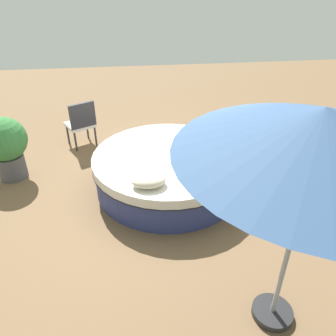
% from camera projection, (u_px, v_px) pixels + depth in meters
% --- Properties ---
extents(ground_plane, '(16.00, 16.00, 0.00)m').
position_uv_depth(ground_plane, '(168.00, 186.00, 5.76)').
color(ground_plane, brown).
extents(round_bed, '(2.49, 2.49, 0.62)m').
position_uv_depth(round_bed, '(168.00, 171.00, 5.59)').
color(round_bed, navy).
rests_on(round_bed, ground_plane).
extents(throw_pillow_0, '(0.49, 0.36, 0.18)m').
position_uv_depth(throw_pillow_0, '(149.00, 180.00, 4.64)').
color(throw_pillow_0, beige).
rests_on(throw_pillow_0, round_bed).
extents(throw_pillow_1, '(0.47, 0.30, 0.21)m').
position_uv_depth(throw_pillow_1, '(210.00, 173.00, 4.77)').
color(throw_pillow_1, silver).
rests_on(throw_pillow_1, round_bed).
extents(throw_pillow_2, '(0.42, 0.37, 0.18)m').
position_uv_depth(throw_pillow_2, '(225.00, 147.00, 5.49)').
color(throw_pillow_2, white).
rests_on(throw_pillow_2, round_bed).
extents(patio_chair, '(0.70, 0.69, 0.98)m').
position_uv_depth(patio_chair, '(81.00, 121.00, 6.74)').
color(patio_chair, '#333338').
rests_on(patio_chair, ground_plane).
extents(patio_umbrella, '(2.26, 2.26, 2.42)m').
position_uv_depth(patio_umbrella, '(319.00, 134.00, 2.50)').
color(patio_umbrella, '#262628').
rests_on(patio_umbrella, ground_plane).
extents(planter, '(0.76, 0.76, 1.13)m').
position_uv_depth(planter, '(5.00, 144.00, 5.68)').
color(planter, '#4C4C51').
rests_on(planter, ground_plane).
extents(side_table, '(0.38, 0.38, 0.43)m').
position_uv_depth(side_table, '(267.00, 168.00, 5.87)').
color(side_table, '#997A56').
rests_on(side_table, ground_plane).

